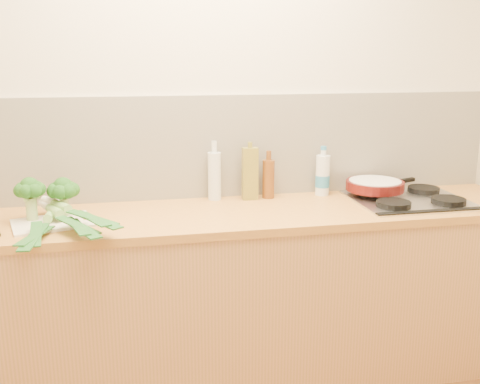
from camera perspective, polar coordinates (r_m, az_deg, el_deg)
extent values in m
plane|color=beige|center=(2.81, -3.63, 7.43)|extent=(3.50, 0.00, 3.50)
cube|color=silver|center=(2.82, -3.56, 4.78)|extent=(3.20, 0.02, 0.54)
cube|color=#BA7F4D|center=(2.77, -2.48, -11.52)|extent=(3.20, 0.60, 0.86)
cube|color=#C08538|center=(2.60, -2.58, -2.56)|extent=(3.20, 0.62, 0.04)
cube|color=silver|center=(2.92, 17.58, -0.84)|extent=(0.58, 0.50, 0.01)
cube|color=black|center=(2.73, 19.89, -1.92)|extent=(0.58, 0.04, 0.01)
cylinder|color=black|center=(2.75, 16.06, -1.24)|extent=(0.17, 0.17, 0.03)
cylinder|color=black|center=(2.89, 21.35, -0.89)|extent=(0.17, 0.17, 0.03)
cylinder|color=black|center=(2.95, 13.95, -0.03)|extent=(0.17, 0.17, 0.03)
cylinder|color=black|center=(3.09, 18.99, 0.24)|extent=(0.17, 0.17, 0.03)
cube|color=#EEE6CF|center=(2.55, -19.34, -3.13)|extent=(0.40, 0.33, 0.01)
cylinder|color=#8EAC64|center=(2.60, -21.34, -1.67)|extent=(0.05, 0.05, 0.10)
sphere|color=#12380F|center=(2.58, -21.55, 0.56)|extent=(0.08, 0.08, 0.08)
sphere|color=#12380F|center=(2.57, -20.67, 0.30)|extent=(0.06, 0.06, 0.06)
sphere|color=#12380F|center=(2.61, -20.89, 0.44)|extent=(0.06, 0.06, 0.06)
sphere|color=#12380F|center=(2.62, -21.57, 0.44)|extent=(0.06, 0.06, 0.06)
sphere|color=#12380F|center=(2.60, -22.22, 0.30)|extent=(0.06, 0.06, 0.06)
sphere|color=#12380F|center=(2.57, -22.35, 0.13)|extent=(0.06, 0.06, 0.06)
sphere|color=#12380F|center=(2.55, -21.85, 0.04)|extent=(0.06, 0.06, 0.06)
sphere|color=#12380F|center=(2.55, -21.10, 0.12)|extent=(0.06, 0.06, 0.06)
cylinder|color=#8EAC64|center=(2.63, -18.21, -1.52)|extent=(0.04, 0.04, 0.08)
sphere|color=#12380F|center=(2.60, -18.37, 0.52)|extent=(0.09, 0.09, 0.09)
sphere|color=#12380F|center=(2.60, -17.44, 0.24)|extent=(0.07, 0.07, 0.07)
sphere|color=#12380F|center=(2.63, -17.71, 0.39)|extent=(0.07, 0.07, 0.07)
sphere|color=#12380F|center=(2.65, -18.44, 0.40)|extent=(0.07, 0.07, 0.07)
sphere|color=#12380F|center=(2.63, -19.11, 0.25)|extent=(0.07, 0.07, 0.07)
sphere|color=#12380F|center=(2.59, -19.21, 0.06)|extent=(0.07, 0.07, 0.07)
sphere|color=#12380F|center=(2.57, -18.65, -0.03)|extent=(0.07, 0.07, 0.07)
sphere|color=#12380F|center=(2.57, -17.85, 0.06)|extent=(0.07, 0.07, 0.07)
cylinder|color=white|center=(2.71, -18.94, -1.49)|extent=(0.05, 0.12, 0.04)
cylinder|color=#7DB058|center=(2.59, -19.50, -2.26)|extent=(0.05, 0.15, 0.04)
cube|color=#184418|center=(2.31, -21.01, -4.34)|extent=(0.12, 0.30, 0.02)
cube|color=#184418|center=(2.29, -21.12, -4.45)|extent=(0.07, 0.34, 0.01)
cube|color=#184418|center=(2.32, -20.96, -4.17)|extent=(0.08, 0.28, 0.02)
cylinder|color=white|center=(2.68, -19.95, -1.37)|extent=(0.08, 0.12, 0.04)
cylinder|color=#7DB058|center=(2.57, -19.14, -1.95)|extent=(0.10, 0.14, 0.04)
cube|color=#184418|center=(2.31, -16.85, -3.57)|extent=(0.12, 0.30, 0.02)
cube|color=#184418|center=(2.29, -16.67, -3.65)|extent=(0.19, 0.33, 0.01)
cube|color=#184418|center=(2.31, -16.94, -3.41)|extent=(0.21, 0.25, 0.02)
cylinder|color=white|center=(2.67, -19.65, -0.99)|extent=(0.09, 0.11, 0.04)
cylinder|color=#7DB058|center=(2.57, -18.54, -1.46)|extent=(0.11, 0.13, 0.04)
cube|color=#184418|center=(2.33, -15.36, -2.81)|extent=(0.16, 0.29, 0.02)
cube|color=#184418|center=(2.31, -15.11, -2.87)|extent=(0.23, 0.31, 0.01)
cube|color=#184418|center=(2.34, -15.49, -2.66)|extent=(0.23, 0.23, 0.02)
cylinder|color=#470D0B|center=(2.95, 14.19, 0.69)|extent=(0.31, 0.31, 0.05)
cylinder|color=beige|center=(2.94, 14.22, 1.18)|extent=(0.27, 0.27, 0.00)
cube|color=black|center=(3.10, 17.07, 1.16)|extent=(0.15, 0.07, 0.02)
cube|color=olive|center=(2.79, 1.07, 1.96)|extent=(0.08, 0.05, 0.28)
cylinder|color=olive|center=(2.76, 1.08, 5.05)|extent=(0.02, 0.02, 0.03)
cylinder|color=silver|center=(2.80, -2.74, 1.70)|extent=(0.07, 0.07, 0.25)
cylinder|color=silver|center=(2.77, -2.78, 4.84)|extent=(0.03, 0.03, 0.06)
cylinder|color=brown|center=(2.83, 3.05, 1.38)|extent=(0.06, 0.06, 0.20)
cylinder|color=brown|center=(2.81, 3.08, 3.91)|extent=(0.03, 0.03, 0.05)
cylinder|color=silver|center=(2.93, 8.80, 1.78)|extent=(0.08, 0.08, 0.22)
cylinder|color=silver|center=(2.90, 8.89, 4.16)|extent=(0.03, 0.03, 0.03)
cylinder|color=teal|center=(2.93, 8.78, 1.16)|extent=(0.08, 0.08, 0.07)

